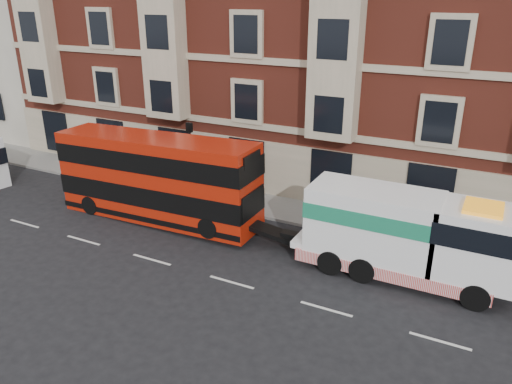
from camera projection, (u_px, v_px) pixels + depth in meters
ground at (232, 282)px, 20.01m from camera, size 120.00×120.00×0.00m
sidewalk at (302, 212)px, 26.17m from camera, size 90.00×3.00×0.15m
victorian_terrace at (366, 6)px, 28.44m from camera, size 45.00×12.00×20.40m
lamp_post_west at (191, 156)px, 26.67m from camera, size 0.35×0.15×4.35m
double_decker_bus at (157, 177)px, 24.71m from camera, size 10.72×2.46×4.34m
tow_truck at (402, 234)px, 19.77m from camera, size 8.59×2.54×3.58m
pedestrian at (119, 171)px, 29.79m from camera, size 0.66×0.64×1.53m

